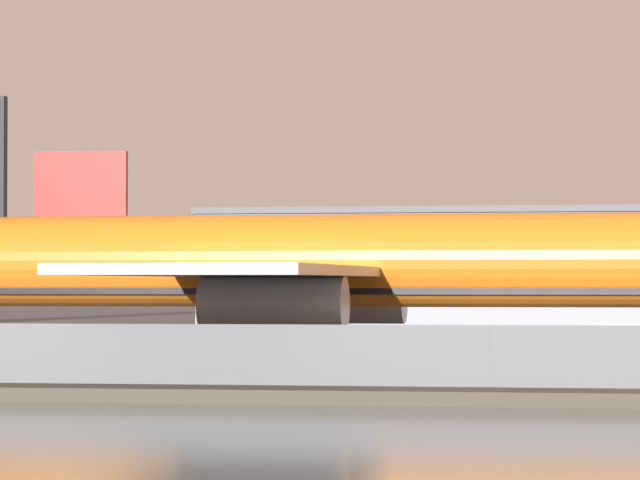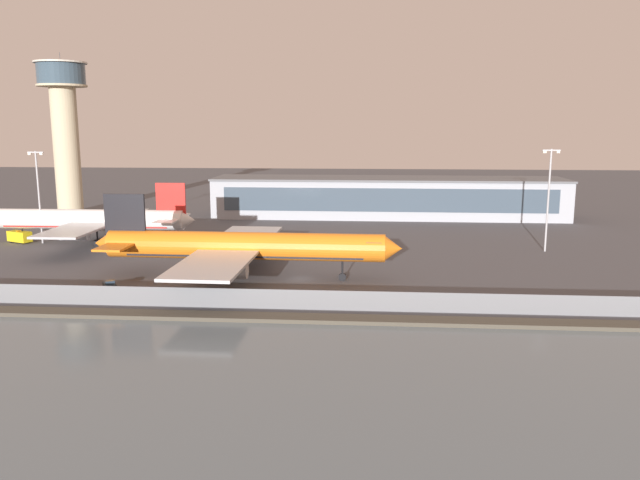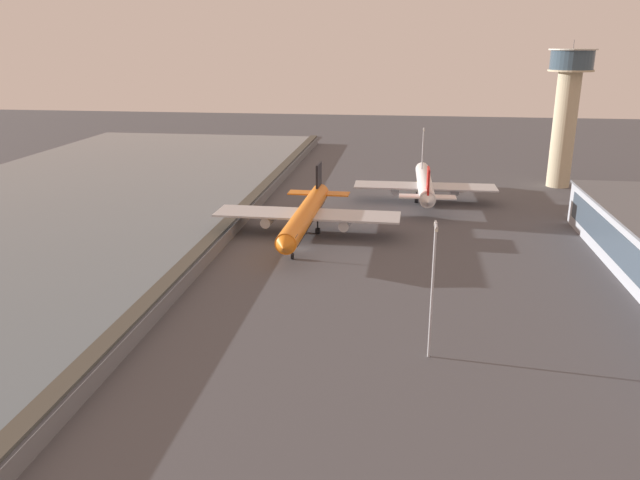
{
  "view_description": "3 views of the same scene",
  "coord_description": "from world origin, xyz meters",
  "px_view_note": "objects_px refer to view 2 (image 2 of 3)",
  "views": [
    {
      "loc": [
        5.22,
        -84.03,
        4.1
      ],
      "look_at": [
        -8.88,
        -0.64,
        6.08
      ],
      "focal_mm": 105.0,
      "sensor_mm": 36.0,
      "label": 1
    },
    {
      "loc": [
        10.22,
        -92.65,
        23.24
      ],
      "look_at": [
        2.3,
        10.03,
        4.32
      ],
      "focal_mm": 35.0,
      "sensor_mm": 36.0,
      "label": 2
    },
    {
      "loc": [
        121.27,
        20.62,
        41.11
      ],
      "look_at": [
        2.34,
        4.43,
        2.86
      ],
      "focal_mm": 35.0,
      "sensor_mm": 36.0,
      "label": 3
    }
  ],
  "objects_px": {
    "apron_light_mast_apron_west": "(39,191)",
    "ops_van": "(20,236)",
    "apron_light_mast_apron_east": "(549,194)",
    "control_tower": "(65,122)",
    "passenger_jet_white_red": "(91,220)",
    "cargo_jet_orange": "(240,247)",
    "baggage_tug": "(110,287)"
  },
  "relations": [
    {
      "from": "baggage_tug",
      "to": "apron_light_mast_apron_east",
      "type": "relative_size",
      "value": 0.19
    },
    {
      "from": "apron_light_mast_apron_west",
      "to": "control_tower",
      "type": "bearing_deg",
      "value": 108.73
    },
    {
      "from": "cargo_jet_orange",
      "to": "baggage_tug",
      "type": "relative_size",
      "value": 13.39
    },
    {
      "from": "passenger_jet_white_red",
      "to": "control_tower",
      "type": "height_order",
      "value": "control_tower"
    },
    {
      "from": "ops_van",
      "to": "apron_light_mast_apron_west",
      "type": "height_order",
      "value": "apron_light_mast_apron_west"
    },
    {
      "from": "control_tower",
      "to": "apron_light_mast_apron_east",
      "type": "xyz_separation_m",
      "value": [
        112.15,
        -41.23,
        -13.28
      ]
    },
    {
      "from": "baggage_tug",
      "to": "apron_light_mast_apron_east",
      "type": "bearing_deg",
      "value": 26.53
    },
    {
      "from": "passenger_jet_white_red",
      "to": "apron_light_mast_apron_east",
      "type": "relative_size",
      "value": 2.3
    },
    {
      "from": "baggage_tug",
      "to": "ops_van",
      "type": "bearing_deg",
      "value": 133.31
    },
    {
      "from": "apron_light_mast_apron_west",
      "to": "apron_light_mast_apron_east",
      "type": "distance_m",
      "value": 98.4
    },
    {
      "from": "baggage_tug",
      "to": "control_tower",
      "type": "xyz_separation_m",
      "value": [
        -42.56,
        75.97,
        23.27
      ]
    },
    {
      "from": "apron_light_mast_apron_east",
      "to": "baggage_tug",
      "type": "bearing_deg",
      "value": -153.47
    },
    {
      "from": "ops_van",
      "to": "control_tower",
      "type": "bearing_deg",
      "value": 102.51
    },
    {
      "from": "baggage_tug",
      "to": "apron_light_mast_apron_east",
      "type": "xyz_separation_m",
      "value": [
        69.59,
        34.74,
        9.99
      ]
    },
    {
      "from": "apron_light_mast_apron_west",
      "to": "ops_van",
      "type": "bearing_deg",
      "value": 177.33
    },
    {
      "from": "cargo_jet_orange",
      "to": "ops_van",
      "type": "xyz_separation_m",
      "value": [
        -50.45,
        26.16,
        -3.69
      ]
    },
    {
      "from": "cargo_jet_orange",
      "to": "apron_light_mast_apron_east",
      "type": "xyz_separation_m",
      "value": [
        52.75,
        25.25,
        5.83
      ]
    },
    {
      "from": "cargo_jet_orange",
      "to": "apron_light_mast_apron_east",
      "type": "height_order",
      "value": "apron_light_mast_apron_east"
    },
    {
      "from": "passenger_jet_white_red",
      "to": "apron_light_mast_apron_east",
      "type": "distance_m",
      "value": 88.67
    },
    {
      "from": "cargo_jet_orange",
      "to": "passenger_jet_white_red",
      "type": "height_order",
      "value": "cargo_jet_orange"
    },
    {
      "from": "apron_light_mast_apron_east",
      "to": "control_tower",
      "type": "bearing_deg",
      "value": 159.81
    },
    {
      "from": "passenger_jet_white_red",
      "to": "ops_van",
      "type": "xyz_separation_m",
      "value": [
        -14.75,
        -0.44,
        -3.42
      ]
    },
    {
      "from": "passenger_jet_white_red",
      "to": "apron_light_mast_apron_east",
      "type": "bearing_deg",
      "value": -0.88
    },
    {
      "from": "ops_van",
      "to": "apron_light_mast_apron_west",
      "type": "xyz_separation_m",
      "value": [
        4.8,
        -0.22,
        9.16
      ]
    },
    {
      "from": "baggage_tug",
      "to": "ops_van",
      "type": "xyz_separation_m",
      "value": [
        -33.61,
        35.65,
        0.47
      ]
    },
    {
      "from": "cargo_jet_orange",
      "to": "control_tower",
      "type": "xyz_separation_m",
      "value": [
        -59.4,
        66.48,
        19.11
      ]
    },
    {
      "from": "baggage_tug",
      "to": "apron_light_mast_apron_west",
      "type": "bearing_deg",
      "value": 129.12
    },
    {
      "from": "passenger_jet_white_red",
      "to": "ops_van",
      "type": "height_order",
      "value": "passenger_jet_white_red"
    },
    {
      "from": "apron_light_mast_apron_west",
      "to": "apron_light_mast_apron_east",
      "type": "relative_size",
      "value": 0.96
    },
    {
      "from": "control_tower",
      "to": "apron_light_mast_apron_west",
      "type": "relative_size",
      "value": 2.27
    },
    {
      "from": "passenger_jet_white_red",
      "to": "control_tower",
      "type": "bearing_deg",
      "value": 120.72
    },
    {
      "from": "baggage_tug",
      "to": "apron_light_mast_apron_west",
      "type": "xyz_separation_m",
      "value": [
        -28.81,
        35.43,
        9.63
      ]
    }
  ]
}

